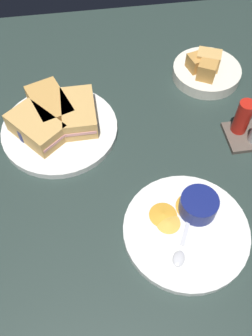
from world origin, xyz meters
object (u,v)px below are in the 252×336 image
Objects in this scene: ramekin_dark_sauce at (32,128)px; spoon_by_gravy_ramekin at (180,252)px; sandwich_half_far at (50,105)px; sandwich_half_near at (79,113)px; spoon_by_dark_ramekin at (57,132)px; condiment_caddy at (247,127)px; ramekin_light_gravy at (199,205)px; plate_sandwich_main at (60,129)px; sandwich_half_extra at (36,128)px; plate_chips_companion at (186,231)px; bread_basket_rear at (206,70)px.

ramekin_dark_sauce is 0.73× the size of spoon_by_gravy_ramekin.
ramekin_dark_sauce is (5.87, -4.47, -0.66)cm from sandwich_half_far.
spoon_by_dark_ramekin is (3.50, -5.57, -2.04)cm from sandwich_half_near.
spoon_by_gravy_ramekin is 34.29cm from condiment_caddy.
ramekin_light_gravy reaches higher than spoon_by_dark_ramekin.
ramekin_light_gravy reaches higher than plate_sandwich_main.
ramekin_light_gravy is at bearing 146.61° from spoon_by_gravy_ramekin.
sandwich_half_near is 7.32cm from sandwich_half_far.
sandwich_half_far is at bearing -106.37° from condiment_caddy.
sandwich_half_near is 1.92× the size of ramekin_dark_sauce.
sandwich_half_extra is at bearing -72.15° from sandwich_half_near.
sandwich_half_extra is at bearing -142.02° from spoon_by_gravy_ramekin.
spoon_by_dark_ramekin reaches higher than plate_chips_companion.
sandwich_half_extra is 0.83× the size of bread_basket_rear.
sandwich_half_extra is 47.92cm from condiment_caddy.
condiment_caddy is (-26.40, 21.84, 1.44)cm from spoon_by_gravy_ramekin.
plate_sandwich_main is 2.87× the size of condiment_caddy.
ramekin_light_gravy is (31.12, 27.74, -0.28)cm from sandwich_half_far.
ramekin_dark_sauce is at bearing -128.08° from ramekin_light_gravy.
condiment_caddy is (6.45, 47.48, -0.59)cm from sandwich_half_extra.
sandwich_half_far and sandwich_half_extra have the same top height.
condiment_caddy reaches higher than bread_basket_rear.
spoon_by_gravy_ramekin is 51.16cm from bread_basket_rear.
ramekin_light_gravy is 0.79× the size of spoon_by_gravy_ramekin.
ramekin_light_gravy is (24.60, 31.08, -0.28)cm from sandwich_half_extra.
plate_sandwich_main and plate_chips_companion have the same top height.
plate_sandwich_main is 37.75cm from plate_chips_companion.
ramekin_dark_sauce is at bearing -81.15° from plate_sandwich_main.
bread_basket_rear reaches higher than sandwich_half_far.
spoon_by_gravy_ramekin is 0.53× the size of bread_basket_rear.
sandwich_half_extra is 46.65cm from bread_basket_rear.
sandwich_half_far is 0.83× the size of bread_basket_rear.
spoon_by_gravy_ramekin is 0.99× the size of condiment_caddy.
bread_basket_rear is at bearing 158.73° from spoon_by_gravy_ramekin.
sandwich_half_near is 34.96cm from ramekin_light_gravy.
sandwich_half_far is 1.57× the size of spoon_by_gravy_ramekin.
plate_chips_companion is 2.59× the size of condiment_caddy.
sandwich_half_far reaches higher than spoon_by_dark_ramekin.
sandwich_half_near is at bearing 107.85° from plate_sandwich_main.
condiment_caddy reaches higher than spoon_by_gravy_ramekin.
ramekin_dark_sauce is (0.94, -6.06, 2.54)cm from plate_sandwich_main.
sandwich_half_far is (-3.34, -6.52, 0.00)cm from sandwich_half_near.
plate_sandwich_main is at bearing -142.32° from plate_chips_companion.
plate_chips_companion is (31.47, 18.15, -3.20)cm from sandwich_half_near.
spoon_by_gravy_ramekin is (36.02, 15.79, -2.04)cm from sandwich_half_near.
plate_sandwich_main is 1.11× the size of plate_chips_companion.
plate_sandwich_main is 43.38cm from condiment_caddy.
condiment_caddy is (7.09, 48.61, 0.06)cm from ramekin_dark_sauce.
bread_basket_rear is at bearing 108.63° from plate_sandwich_main.
bread_basket_rear is (-14.83, 44.20, -1.56)cm from sandwich_half_extra.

